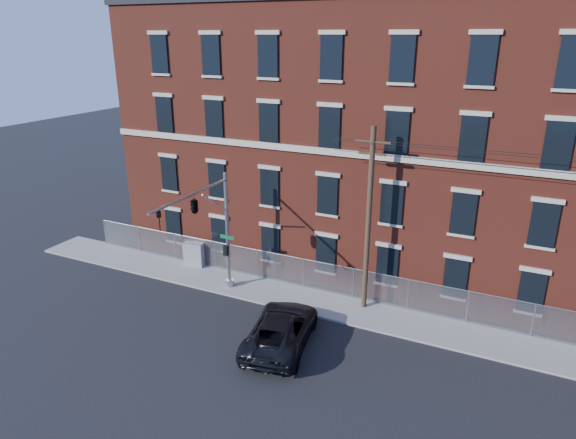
% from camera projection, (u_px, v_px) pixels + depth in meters
% --- Properties ---
extents(ground, '(140.00, 140.00, 0.00)m').
position_uv_depth(ground, '(288.00, 352.00, 24.44)').
color(ground, black).
rests_on(ground, ground).
extents(sidewalk, '(65.00, 3.00, 0.12)m').
position_uv_depth(sidewalk, '(566.00, 359.00, 23.82)').
color(sidewalk, gray).
rests_on(sidewalk, ground).
extents(chain_link_fence, '(59.06, 0.06, 1.85)m').
position_uv_depth(chain_link_fence, '(569.00, 327.00, 24.59)').
color(chain_link_fence, '#A5A8AD').
rests_on(chain_link_fence, ground).
extents(traffic_signal_mast, '(0.90, 6.75, 7.00)m').
position_uv_depth(traffic_signal_mast, '(203.00, 215.00, 26.88)').
color(traffic_signal_mast, '#9EA0A5').
rests_on(traffic_signal_mast, ground).
extents(utility_pole_near, '(1.80, 0.28, 10.00)m').
position_uv_depth(utility_pole_near, '(369.00, 218.00, 26.57)').
color(utility_pole_near, '#3F2F1F').
rests_on(utility_pole_near, ground).
extents(pickup_truck, '(3.77, 6.35, 1.66)m').
position_uv_depth(pickup_truck, '(281.00, 329.00, 24.83)').
color(pickup_truck, black).
rests_on(pickup_truck, ground).
extents(utility_cabinet, '(1.35, 0.85, 1.57)m').
position_uv_depth(utility_cabinet, '(194.00, 254.00, 33.10)').
color(utility_cabinet, gray).
rests_on(utility_cabinet, sidewalk).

